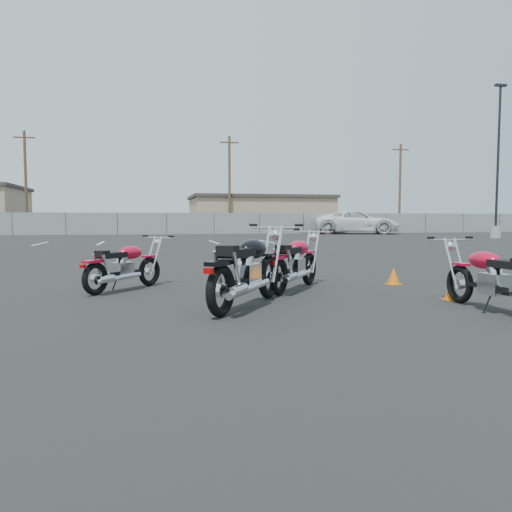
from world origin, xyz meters
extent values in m
plane|color=black|center=(0.00, 0.00, 0.00)|extent=(120.00, 120.00, 0.00)
torus|color=black|center=(-1.55, 2.08, 0.28)|extent=(0.44, 0.48, 0.55)
cylinder|color=silver|center=(-1.55, 2.08, 0.28)|extent=(0.17, 0.17, 0.15)
torus|color=black|center=(-2.43, 1.08, 0.28)|extent=(0.44, 0.48, 0.55)
cylinder|color=silver|center=(-2.43, 1.08, 0.28)|extent=(0.17, 0.17, 0.15)
cube|color=black|center=(-1.99, 1.58, 0.31)|extent=(0.71, 0.79, 0.06)
cube|color=silver|center=(-2.02, 1.55, 0.37)|extent=(0.43, 0.43, 0.28)
cylinder|color=silver|center=(-2.02, 1.55, 0.53)|extent=(0.29, 0.29, 0.24)
ellipsoid|color=#B80B26|center=(-1.88, 1.71, 0.66)|extent=(0.57, 0.59, 0.24)
cube|color=black|center=(-2.17, 1.38, 0.65)|extent=(0.52, 0.54, 0.09)
cube|color=black|center=(-2.33, 1.20, 0.68)|extent=(0.26, 0.26, 0.11)
cube|color=#B80B26|center=(-2.45, 1.07, 0.57)|extent=(0.38, 0.40, 0.05)
cube|color=#B80B26|center=(-1.55, 2.08, 0.57)|extent=(0.30, 0.31, 0.04)
cylinder|color=silver|center=(-2.26, 1.11, 0.51)|extent=(0.15, 0.16, 0.36)
cylinder|color=silver|center=(-2.42, 1.26, 0.51)|extent=(0.15, 0.16, 0.36)
cylinder|color=silver|center=(-2.06, 1.28, 0.26)|extent=(0.74, 0.82, 0.12)
cylinder|color=silver|center=(-2.26, 1.06, 0.28)|extent=(0.30, 0.32, 0.12)
cylinder|color=silver|center=(-1.41, 2.11, 0.57)|extent=(0.27, 0.30, 0.73)
cylinder|color=silver|center=(-1.54, 2.22, 0.57)|extent=(0.27, 0.30, 0.73)
sphere|color=silver|center=(-1.38, 2.28, 0.81)|extent=(0.21, 0.21, 0.15)
cylinder|color=silver|center=(-1.36, 2.29, 0.90)|extent=(0.50, 0.45, 0.03)
cylinder|color=black|center=(-1.14, 2.06, 0.94)|extent=(0.10, 0.10, 0.03)
cylinder|color=black|center=(-1.62, 2.49, 0.94)|extent=(0.10, 0.10, 0.03)
cylinder|color=black|center=(-2.15, 1.60, 0.14)|extent=(0.12, 0.11, 0.28)
cube|color=#990505|center=(-2.60, 0.89, 0.51)|extent=(0.11, 0.10, 0.06)
torus|color=black|center=(0.31, 0.16, 0.34)|extent=(0.50, 0.63, 0.69)
cylinder|color=silver|center=(0.31, 0.16, 0.34)|extent=(0.20, 0.22, 0.18)
torus|color=black|center=(-0.66, -1.20, 0.34)|extent=(0.50, 0.63, 0.69)
cylinder|color=silver|center=(-0.66, -1.20, 0.34)|extent=(0.20, 0.22, 0.18)
cube|color=black|center=(-0.17, -0.52, 0.39)|extent=(0.79, 1.05, 0.07)
cube|color=silver|center=(-0.21, -0.57, 0.46)|extent=(0.51, 0.54, 0.34)
cylinder|color=silver|center=(-0.21, -0.57, 0.67)|extent=(0.35, 0.37, 0.30)
ellipsoid|color=black|center=(-0.06, -0.35, 0.83)|extent=(0.67, 0.75, 0.29)
cube|color=black|center=(-0.37, -0.80, 0.80)|extent=(0.61, 0.69, 0.11)
cube|color=black|center=(-0.54, -1.04, 0.85)|extent=(0.33, 0.31, 0.14)
cube|color=black|center=(-0.67, -1.22, 0.71)|extent=(0.45, 0.51, 0.06)
cube|color=black|center=(0.31, 0.16, 0.71)|extent=(0.35, 0.40, 0.05)
cylinder|color=silver|center=(-0.44, -1.14, 0.63)|extent=(0.17, 0.21, 0.45)
cylinder|color=silver|center=(-0.67, -0.98, 0.63)|extent=(0.17, 0.21, 0.45)
cylinder|color=silver|center=(-0.22, -0.91, 0.32)|extent=(0.82, 1.09, 0.15)
cylinder|color=silver|center=(-0.44, -1.21, 0.34)|extent=(0.35, 0.41, 0.15)
cylinder|color=silver|center=(0.47, 0.21, 0.71)|extent=(0.31, 0.40, 0.91)
cylinder|color=silver|center=(0.30, 0.33, 0.71)|extent=(0.31, 0.40, 0.91)
sphere|color=silver|center=(0.49, 0.42, 1.01)|extent=(0.26, 0.26, 0.18)
cylinder|color=silver|center=(0.51, 0.44, 1.12)|extent=(0.68, 0.49, 0.03)
cylinder|color=black|center=(0.82, 0.19, 1.17)|extent=(0.14, 0.11, 0.04)
cylinder|color=black|center=(0.17, 0.65, 1.17)|extent=(0.14, 0.11, 0.04)
cylinder|color=black|center=(-0.37, -0.52, 0.17)|extent=(0.16, 0.13, 0.34)
cube|color=#990505|center=(-0.84, -1.46, 0.63)|extent=(0.13, 0.12, 0.07)
torus|color=black|center=(1.46, 1.61, 0.31)|extent=(0.47, 0.56, 0.62)
cylinder|color=silver|center=(1.46, 1.61, 0.31)|extent=(0.18, 0.19, 0.17)
torus|color=black|center=(0.55, 0.41, 0.31)|extent=(0.47, 0.56, 0.62)
cylinder|color=silver|center=(0.55, 0.41, 0.31)|extent=(0.18, 0.19, 0.17)
cube|color=black|center=(1.01, 1.01, 0.35)|extent=(0.74, 0.93, 0.06)
cube|color=silver|center=(0.98, 0.97, 0.41)|extent=(0.47, 0.49, 0.31)
cylinder|color=silver|center=(0.98, 0.97, 0.60)|extent=(0.32, 0.33, 0.27)
ellipsoid|color=#B80B26|center=(1.12, 1.16, 0.75)|extent=(0.62, 0.67, 0.27)
cube|color=black|center=(0.82, 0.76, 0.73)|extent=(0.56, 0.62, 0.10)
cube|color=black|center=(0.66, 0.56, 0.77)|extent=(0.29, 0.29, 0.12)
cube|color=#B80B26|center=(0.54, 0.40, 0.64)|extent=(0.41, 0.46, 0.05)
cube|color=#B80B26|center=(1.46, 1.61, 0.64)|extent=(0.32, 0.36, 0.04)
cylinder|color=silver|center=(0.74, 0.46, 0.57)|extent=(0.16, 0.18, 0.41)
cylinder|color=silver|center=(0.55, 0.61, 0.57)|extent=(0.16, 0.18, 0.41)
cylinder|color=silver|center=(0.95, 0.66, 0.29)|extent=(0.77, 0.97, 0.13)
cylinder|color=silver|center=(0.75, 0.40, 0.31)|extent=(0.32, 0.37, 0.14)
cylinder|color=silver|center=(1.61, 1.65, 0.64)|extent=(0.29, 0.36, 0.82)
cylinder|color=silver|center=(1.47, 1.76, 0.64)|extent=(0.29, 0.36, 0.82)
sphere|color=silver|center=(1.64, 1.84, 0.91)|extent=(0.23, 0.23, 0.17)
cylinder|color=silver|center=(1.65, 1.85, 1.02)|extent=(0.60, 0.47, 0.03)
cylinder|color=black|center=(1.93, 1.62, 1.06)|extent=(0.12, 0.11, 0.04)
cylinder|color=black|center=(1.35, 2.06, 1.06)|extent=(0.12, 0.11, 0.04)
cylinder|color=black|center=(0.83, 1.02, 0.16)|extent=(0.14, 0.12, 0.31)
cube|color=#990505|center=(0.38, 0.18, 0.57)|extent=(0.12, 0.11, 0.06)
torus|color=black|center=(3.02, -0.90, 0.29)|extent=(0.12, 0.58, 0.58)
cylinder|color=silver|center=(3.02, -0.90, 0.29)|extent=(0.10, 0.16, 0.15)
cube|color=black|center=(3.03, -1.60, 0.33)|extent=(0.12, 1.01, 0.06)
cube|color=silver|center=(3.03, -1.65, 0.39)|extent=(0.28, 0.37, 0.29)
cylinder|color=silver|center=(3.03, -1.65, 0.56)|extent=(0.20, 0.24, 0.25)
ellipsoid|color=#B80B26|center=(3.03, -1.43, 0.69)|extent=(0.31, 0.56, 0.25)
cube|color=black|center=(3.04, -1.89, 0.67)|extent=(0.26, 0.53, 0.10)
cube|color=#B80B26|center=(3.02, -0.90, 0.59)|extent=(0.13, 0.33, 0.04)
cylinder|color=silver|center=(3.10, -0.78, 0.60)|extent=(0.05, 0.39, 0.76)
cylinder|color=silver|center=(2.93, -0.79, 0.60)|extent=(0.05, 0.39, 0.76)
sphere|color=silver|center=(3.01, -0.63, 0.85)|extent=(0.16, 0.16, 0.15)
cylinder|color=silver|center=(3.01, -0.61, 0.94)|extent=(0.67, 0.04, 0.03)
cylinder|color=black|center=(3.35, -0.62, 0.98)|extent=(0.12, 0.04, 0.03)
cylinder|color=black|center=(2.67, -0.64, 0.98)|extent=(0.12, 0.04, 0.03)
cylinder|color=black|center=(2.90, -1.70, 0.14)|extent=(0.15, 0.03, 0.29)
cone|color=#D8640B|center=(3.09, 1.31, 0.17)|extent=(0.25, 0.25, 0.31)
cube|color=#D8640B|center=(3.09, 1.31, 0.01)|extent=(0.27, 0.27, 0.01)
cone|color=#D8640B|center=(3.08, -0.61, 0.14)|extent=(0.22, 0.22, 0.27)
cube|color=#D8640B|center=(3.08, -0.61, 0.00)|extent=(0.23, 0.23, 0.01)
cylinder|color=#9B9893|center=(21.22, 21.70, 0.40)|extent=(0.70, 0.70, 0.80)
cylinder|color=black|center=(21.22, 21.70, 5.38)|extent=(0.16, 0.16, 9.16)
cube|color=black|center=(21.22, 21.70, 10.03)|extent=(0.80, 0.25, 0.15)
cube|color=slate|center=(0.00, 35.00, 0.90)|extent=(80.00, 0.04, 1.80)
cylinder|color=black|center=(-12.00, 35.00, 0.90)|extent=(0.06, 0.06, 1.80)
cylinder|color=black|center=(-8.00, 35.00, 0.90)|extent=(0.06, 0.06, 1.80)
cylinder|color=black|center=(-4.00, 35.00, 0.90)|extent=(0.06, 0.06, 1.80)
cylinder|color=black|center=(0.00, 35.00, 0.90)|extent=(0.06, 0.06, 1.80)
cylinder|color=black|center=(4.00, 35.00, 0.90)|extent=(0.06, 0.06, 1.80)
cylinder|color=black|center=(8.00, 35.00, 0.90)|extent=(0.06, 0.06, 1.80)
cylinder|color=black|center=(12.00, 35.00, 0.90)|extent=(0.06, 0.06, 1.80)
cylinder|color=black|center=(16.00, 35.00, 0.90)|extent=(0.06, 0.06, 1.80)
cylinder|color=black|center=(20.00, 35.00, 0.90)|extent=(0.06, 0.06, 1.80)
cylinder|color=black|center=(24.00, 35.00, 0.90)|extent=(0.06, 0.06, 1.80)
cylinder|color=black|center=(28.00, 35.00, 0.90)|extent=(0.06, 0.06, 1.80)
cylinder|color=black|center=(32.00, 35.00, 0.90)|extent=(0.06, 0.06, 1.80)
cube|color=tan|center=(10.00, 44.00, 1.70)|extent=(14.00, 9.00, 3.40)
cube|color=#3E3533|center=(10.00, 44.00, 3.55)|extent=(14.40, 9.40, 0.30)
cylinder|color=#4A3222|center=(-12.00, 40.00, 4.50)|extent=(0.24, 0.24, 9.00)
cube|color=#4A3222|center=(-12.00, 40.00, 8.40)|extent=(1.80, 0.12, 0.12)
cylinder|color=#4A3222|center=(6.00, 39.00, 4.50)|extent=(0.24, 0.24, 9.00)
cube|color=#4A3222|center=(6.00, 39.00, 8.40)|extent=(1.80, 0.12, 0.12)
cylinder|color=#4A3222|center=(24.00, 40.00, 4.50)|extent=(0.24, 0.24, 9.00)
cube|color=#4A3222|center=(24.00, 40.00, 8.40)|extent=(1.80, 0.12, 0.12)
cube|color=silver|center=(-7.00, 20.00, 0.00)|extent=(0.12, 4.00, 0.01)
cube|color=silver|center=(-4.00, 20.00, 0.00)|extent=(0.12, 4.00, 0.01)
cube|color=silver|center=(-1.00, 20.00, 0.00)|extent=(0.12, 4.00, 0.01)
cube|color=silver|center=(2.00, 20.00, 0.00)|extent=(0.12, 4.00, 0.01)
cube|color=silver|center=(5.00, 20.00, 0.00)|extent=(0.12, 4.00, 0.01)
imported|color=white|center=(16.10, 32.70, 1.59)|extent=(5.85, 9.01, 3.19)
camera|label=1|loc=(-1.57, -7.53, 1.27)|focal=35.00mm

